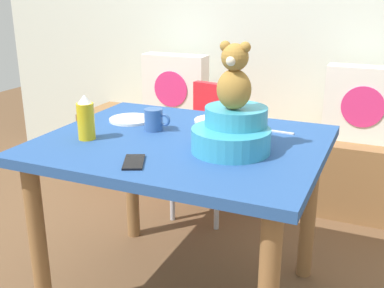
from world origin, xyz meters
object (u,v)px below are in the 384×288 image
object	(u,v)px
teddy_bear	(234,78)
ketchup_bottle	(86,118)
dining_table	(182,165)
highchair	(205,133)
cell_phone	(134,162)
pillow_floral_right	(364,104)
dinner_plate_far	(131,119)
infant_seat_teal	(233,132)
coffee_mug	(154,120)
dinner_plate_near	(216,121)
pillow_floral_left	(175,87)

from	to	relation	value
teddy_bear	ketchup_bottle	bearing A→B (deg)	-169.36
dining_table	highchair	xyz separation A→B (m)	(-0.21, 0.77, -0.11)
dining_table	cell_phone	bearing A→B (deg)	-98.36
highchair	ketchup_bottle	xyz separation A→B (m)	(-0.15, -0.92, 0.31)
pillow_floral_right	teddy_bear	world-z (taller)	teddy_bear
pillow_floral_right	ketchup_bottle	xyz separation A→B (m)	(-0.98, -1.34, 0.15)
ketchup_bottle	dinner_plate_far	world-z (taller)	ketchup_bottle
infant_seat_teal	cell_phone	bearing A→B (deg)	-134.78
teddy_bear	coffee_mug	world-z (taller)	teddy_bear
pillow_floral_right	dining_table	distance (m)	1.34
dining_table	cell_phone	size ratio (longest dim) A/B	7.86
infant_seat_teal	dinner_plate_near	xyz separation A→B (m)	(-0.19, 0.33, -0.07)
ketchup_bottle	cell_phone	bearing A→B (deg)	-27.44
highchair	cell_phone	size ratio (longest dim) A/B	5.49
dinner_plate_near	pillow_floral_right	bearing A→B (deg)	56.73
pillow_floral_left	dinner_plate_far	bearing A→B (deg)	-75.70
pillow_floral_left	highchair	size ratio (longest dim) A/B	0.56
dining_table	cell_phone	distance (m)	0.34
teddy_bear	dinner_plate_near	distance (m)	0.47
ketchup_bottle	cell_phone	xyz separation A→B (m)	(0.32, -0.16, -0.08)
pillow_floral_left	teddy_bear	distance (m)	1.52
ketchup_bottle	teddy_bear	bearing A→B (deg)	10.64
infant_seat_teal	coffee_mug	xyz separation A→B (m)	(-0.39, 0.11, -0.02)
pillow_floral_left	highchair	xyz separation A→B (m)	(0.39, -0.42, -0.16)
dinner_plate_far	pillow_floral_left	bearing A→B (deg)	104.30
ketchup_bottle	cell_phone	world-z (taller)	ketchup_bottle
pillow_floral_left	cell_phone	xyz separation A→B (m)	(0.55, -1.50, 0.06)
dinner_plate_near	dinner_plate_far	size ratio (longest dim) A/B	1.00
dinner_plate_far	dining_table	bearing A→B (deg)	-25.57
teddy_bear	coffee_mug	distance (m)	0.47
ketchup_bottle	dinner_plate_near	xyz separation A→B (m)	(0.40, 0.45, -0.08)
pillow_floral_left	dinner_plate_far	xyz separation A→B (m)	(0.26, -1.03, 0.07)
infant_seat_teal	coffee_mug	world-z (taller)	infant_seat_teal
teddy_bear	cell_phone	bearing A→B (deg)	-134.84
coffee_mug	dinner_plate_far	size ratio (longest dim) A/B	0.60
pillow_floral_left	infant_seat_teal	size ratio (longest dim) A/B	1.33
cell_phone	dining_table	bearing A→B (deg)	57.01
teddy_bear	ketchup_bottle	world-z (taller)	teddy_bear
pillow_floral_left	coffee_mug	bearing A→B (deg)	-68.82
dinner_plate_near	cell_phone	distance (m)	0.62
pillow_floral_right	infant_seat_teal	xyz separation A→B (m)	(-0.39, -1.23, 0.13)
dinner_plate_far	cell_phone	xyz separation A→B (m)	(0.29, -0.47, -0.00)
ketchup_bottle	dinner_plate_far	size ratio (longest dim) A/B	0.92
highchair	infant_seat_teal	bearing A→B (deg)	-61.57
infant_seat_teal	cell_phone	distance (m)	0.39
pillow_floral_right	dinner_plate_near	size ratio (longest dim) A/B	2.20
pillow_floral_left	infant_seat_teal	world-z (taller)	same
pillow_floral_left	pillow_floral_right	world-z (taller)	same
infant_seat_teal	ketchup_bottle	distance (m)	0.60
pillow_floral_right	dinner_plate_near	world-z (taller)	pillow_floral_right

